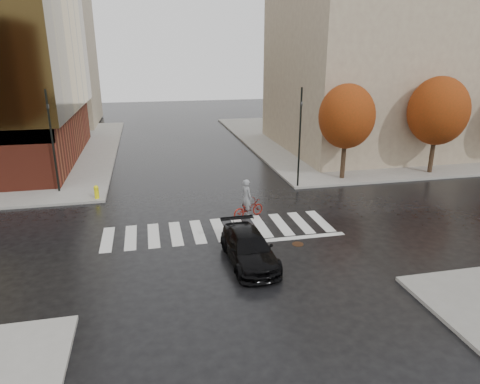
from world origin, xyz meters
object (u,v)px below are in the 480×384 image
object	(u,v)px
sedan	(249,248)
traffic_light_nw	(52,136)
cyclist	(248,204)
fire_hydrant	(96,191)
traffic_light_ne	(300,133)

from	to	relation	value
sedan	traffic_light_nw	xyz separation A→B (m)	(-9.66, 11.73, 3.03)
cyclist	traffic_light_nw	bearing A→B (deg)	36.23
cyclist	traffic_light_nw	distance (m)	13.02
cyclist	fire_hydrant	bearing A→B (deg)	38.73
traffic_light_nw	traffic_light_ne	distance (m)	15.46
sedan	fire_hydrant	xyz separation A→B (m)	(-7.16, 9.72, -0.05)
cyclist	fire_hydrant	distance (m)	9.51
cyclist	fire_hydrant	xyz separation A→B (m)	(-8.32, 4.60, -0.13)
traffic_light_ne	cyclist	bearing A→B (deg)	20.77
sedan	fire_hydrant	bearing A→B (deg)	124.56
traffic_light_ne	sedan	bearing A→B (deg)	35.60
sedan	cyclist	bearing A→B (deg)	75.35
sedan	traffic_light_nw	distance (m)	15.50
traffic_light_nw	traffic_light_ne	world-z (taller)	traffic_light_ne
fire_hydrant	traffic_light_ne	bearing A→B (deg)	-0.90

